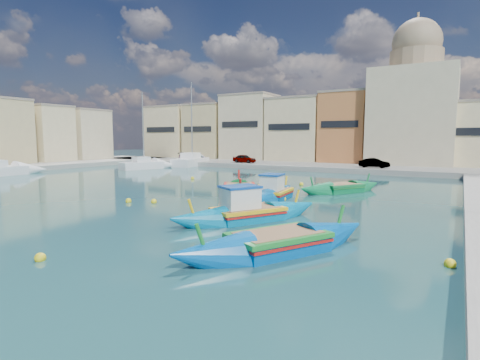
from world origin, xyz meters
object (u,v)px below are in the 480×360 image
Objects in this scene: church_block at (414,103)px; luzzu_blue_cabin at (274,194)px; luzzu_green at (239,191)px; yacht_mid at (12,171)px; luzzu_turquoise_cabin at (248,214)px; luzzu_cyan_mid at (341,189)px; luzzu_blue_south at (278,244)px; yacht_midnorth at (153,165)px; yacht_north at (197,162)px.

luzzu_blue_cabin is (-4.76, -31.74, -8.09)m from church_block.
church_block is at bearing 81.47° from luzzu_blue_cabin.
luzzu_blue_cabin is at bearing -3.03° from luzzu_green.
luzzu_green is 28.69m from yacht_mid.
luzzu_turquoise_cabin is 11.91m from luzzu_cyan_mid.
yacht_mid reaches higher than luzzu_green.
yacht_mid is at bearing 164.07° from luzzu_blue_south.
yacht_midnorth is (-29.22, 24.31, 0.16)m from luzzu_blue_south.
yacht_north reaches higher than luzzu_green.
church_block is 1.72× the size of yacht_mid.
yacht_mid is at bearing 179.75° from luzzu_blue_cabin.
yacht_midnorth is at bearing 147.03° from luzzu_green.
yacht_midnorth is (-27.07, 8.68, 0.18)m from luzzu_cyan_mid.
church_block is 2.58× the size of luzzu_blue_cabin.
yacht_north is (-25.83, 16.62, 0.26)m from luzzu_cyan_mid.
luzzu_turquoise_cabin reaches higher than luzzu_cyan_mid.
yacht_north is 1.14× the size of yacht_mid.
luzzu_cyan_mid is (-1.82, -26.38, -8.17)m from church_block.
luzzu_blue_south is (2.15, -15.63, 0.02)m from luzzu_cyan_mid.
yacht_mid reaches higher than luzzu_turquoise_cabin.
luzzu_cyan_mid is (2.94, 5.36, -0.08)m from luzzu_blue_cabin.
luzzu_blue_cabin is 27.92m from yacht_midnorth.
yacht_north is at bearing 130.94° from luzzu_blue_south.
church_block is at bearing 41.15° from yacht_mid.
yacht_north is (-27.65, -9.76, -7.91)m from church_block.
church_block is 2.29× the size of luzzu_blue_south.
yacht_mid is at bearing -179.99° from luzzu_green.
church_block is 48.68m from yacht_mid.
luzzu_cyan_mid is 34.73m from yacht_mid.
yacht_mid reaches higher than luzzu_cyan_mid.
luzzu_blue_cabin is at bearing -0.25° from yacht_mid.
church_block reaches higher than luzzu_turquoise_cabin.
luzzu_blue_cabin is at bearing -30.19° from yacht_midnorth.
yacht_midnorth reaches higher than luzzu_turquoise_cabin.
church_block reaches higher than luzzu_cyan_mid.
yacht_north reaches higher than luzzu_blue_south.
yacht_mid reaches higher than yacht_midnorth.
yacht_north is at bearing 130.82° from luzzu_turquoise_cabin.
luzzu_turquoise_cabin is 5.09m from luzzu_blue_south.
luzzu_blue_south reaches higher than luzzu_cyan_mid.
church_block reaches higher than luzzu_green.
church_block is 39.19m from luzzu_turquoise_cabin.
luzzu_cyan_mid is at bearing -93.95° from church_block.
luzzu_blue_cabin is (-1.69, 6.48, -0.01)m from luzzu_turquoise_cabin.
luzzu_turquoise_cabin is (-3.07, -38.22, -8.09)m from church_block.
church_block is at bearing 19.45° from yacht_north.
luzzu_green is (-5.65, -5.21, 0.05)m from luzzu_cyan_mid.
yacht_north reaches higher than luzzu_turquoise_cabin.
yacht_mid is (-8.51, -21.84, -0.06)m from yacht_north.
luzzu_blue_cabin reaches higher than luzzu_green.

